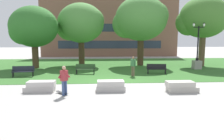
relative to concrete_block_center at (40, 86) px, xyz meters
The scene contains 17 objects.
ground_plane 5.23m from the concrete_block_center, 22.96° to the left, with size 140.00×140.00×0.00m, color #A3A09B.
grass_lawn 12.96m from the concrete_block_center, 68.24° to the left, with size 40.00×20.00×0.02m, color #336628.
concrete_block_center is the anchor object (origin of this frame).
concrete_block_left 4.35m from the concrete_block_center, ahead, with size 1.80×0.90×0.64m.
concrete_block_right 8.71m from the concrete_block_center, ahead, with size 1.88×0.90×0.64m.
person_skateboarder 2.09m from the concrete_block_center, 34.18° to the right, with size 0.68×0.46×1.71m.
skateboard 1.66m from the concrete_block_center, 29.23° to the right, with size 0.84×0.89×0.14m.
park_bench_near_left 6.97m from the concrete_block_center, 69.55° to the left, with size 1.83×0.65×0.90m.
park_bench_near_right 10.93m from the concrete_block_center, 34.43° to the left, with size 1.85×0.76×0.90m.
park_bench_far_left 6.05m from the concrete_block_center, 117.49° to the left, with size 1.85×0.73×0.90m.
lamp_post_center 16.87m from the concrete_block_center, 32.58° to the left, with size 1.32×0.80×4.92m.
tree_far_left 16.38m from the concrete_block_center, 55.81° to the left, with size 6.50×6.19×8.23m.
tree_far_right 14.45m from the concrete_block_center, 83.52° to the left, with size 5.85×5.57×7.47m.
tree_near_right 20.28m from the concrete_block_center, 36.15° to the left, with size 5.82×5.55×8.02m.
tree_near_left 12.37m from the concrete_block_center, 106.85° to the left, with size 5.47×5.21×6.73m.
person_bystander_near_lawn 8.34m from the concrete_block_center, 37.21° to the left, with size 0.45×0.57×1.71m.
building_facade_distant 27.61m from the concrete_block_center, 77.45° to the left, with size 24.83×1.03×10.36m.
Camera 1 is at (-1.27, -15.55, 3.23)m, focal length 35.00 mm.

